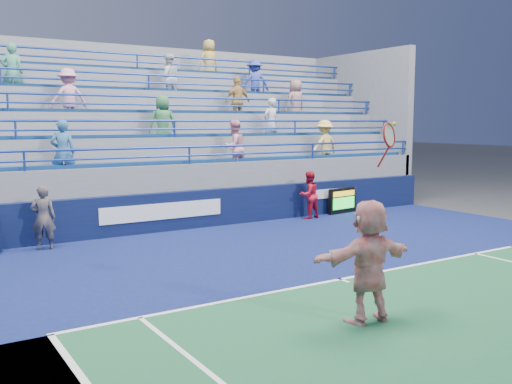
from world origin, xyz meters
TOP-DOWN VIEW (x-y plane):
  - ground at (0.00, 0.00)m, footprint 120.00×120.00m
  - sponsor_wall at (0.00, 6.50)m, footprint 18.00×0.32m
  - bleacher_stand at (-0.00, 10.27)m, footprint 18.00×5.60m
  - serve_speed_board at (5.42, 6.24)m, footprint 1.24×0.31m
  - tennis_player at (-1.17, -2.00)m, footprint 1.81×0.69m
  - line_judge at (-4.28, 5.86)m, footprint 0.64×0.50m
  - ball_girl at (3.84, 6.03)m, footprint 0.80×0.65m

SIDE VIEW (x-z plane):
  - ground at x=0.00m, z-range 0.00..0.00m
  - serve_speed_board at x=5.42m, z-range 0.00..0.86m
  - sponsor_wall at x=0.00m, z-range 0.00..1.10m
  - ball_girl at x=3.84m, z-range 0.00..1.52m
  - line_judge at x=-4.28m, z-range 0.00..1.57m
  - tennis_player at x=-1.17m, z-range -0.57..2.50m
  - bleacher_stand at x=0.00m, z-range -1.52..4.61m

